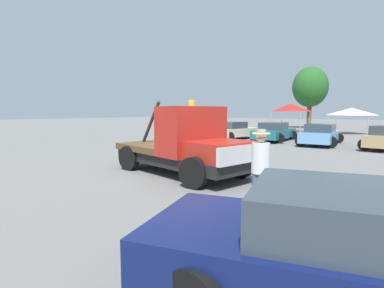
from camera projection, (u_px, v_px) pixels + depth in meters
name	position (u px, v px, depth m)	size (l,w,h in m)	color
ground_plane	(181.00, 173.00, 10.26)	(160.00, 160.00, 0.00)	slate
tow_truck	(187.00, 147.00, 9.91)	(5.63, 2.99, 2.51)	black
foreground_car	(377.00, 257.00, 3.03)	(5.30, 3.25, 1.34)	#0F194C
person_near_truck	(260.00, 163.00, 6.32)	(0.39, 0.39, 1.75)	#475B84
parked_car_maroon	(190.00, 129.00, 24.98)	(2.81, 4.65, 1.34)	maroon
parked_car_cream	(233.00, 131.00, 22.90)	(2.81, 4.83, 1.34)	beige
parked_car_teal	(274.00, 132.00, 21.62)	(2.63, 4.90, 1.34)	#196670
parked_car_skyblue	(320.00, 135.00, 19.02)	(2.67, 4.88, 1.34)	#669ED1
canopy_tent_red	(291.00, 108.00, 31.24)	(3.14, 3.14, 2.94)	#9E9EA3
canopy_tent_white	(351.00, 112.00, 28.05)	(3.31, 3.31, 2.46)	#9E9EA3
tree_center	(310.00, 87.00, 37.04)	(4.26, 4.26, 7.61)	brown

